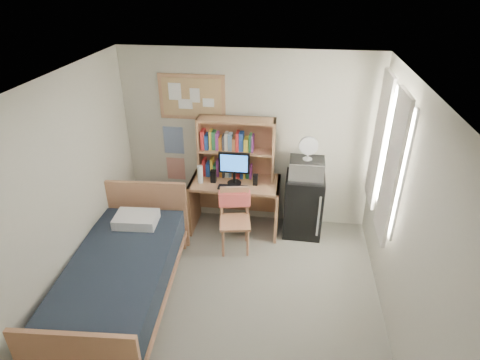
# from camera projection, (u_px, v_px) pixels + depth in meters

# --- Properties ---
(floor) EXTENTS (3.60, 4.20, 0.02)m
(floor) POSITION_uv_depth(u_px,v_px,m) (225.00, 317.00, 4.59)
(floor) COLOR gray
(floor) RESTS_ON ground
(ceiling) EXTENTS (3.60, 4.20, 0.02)m
(ceiling) POSITION_uv_depth(u_px,v_px,m) (219.00, 93.00, 3.35)
(ceiling) COLOR white
(ceiling) RESTS_ON wall_back
(wall_back) EXTENTS (3.60, 0.04, 2.60)m
(wall_back) POSITION_uv_depth(u_px,v_px,m) (247.00, 141.00, 5.80)
(wall_back) COLOR beige
(wall_back) RESTS_ON floor
(wall_left) EXTENTS (0.04, 4.20, 2.60)m
(wall_left) POSITION_uv_depth(u_px,v_px,m) (52.00, 209.00, 4.18)
(wall_left) COLOR beige
(wall_left) RESTS_ON floor
(wall_right) EXTENTS (0.04, 4.20, 2.60)m
(wall_right) POSITION_uv_depth(u_px,v_px,m) (411.00, 237.00, 3.75)
(wall_right) COLOR beige
(wall_right) RESTS_ON floor
(window_unit) EXTENTS (0.10, 1.40, 1.70)m
(window_unit) POSITION_uv_depth(u_px,v_px,m) (387.00, 154.00, 4.66)
(window_unit) COLOR white
(window_unit) RESTS_ON wall_right
(curtain_left) EXTENTS (0.04, 0.55, 1.70)m
(curtain_left) POSITION_uv_depth(u_px,v_px,m) (392.00, 169.00, 4.32)
(curtain_left) COLOR white
(curtain_left) RESTS_ON wall_right
(curtain_right) EXTENTS (0.04, 0.55, 1.70)m
(curtain_right) POSITION_uv_depth(u_px,v_px,m) (379.00, 141.00, 5.02)
(curtain_right) COLOR white
(curtain_right) RESTS_ON wall_right
(bulletin_board) EXTENTS (0.94, 0.03, 0.64)m
(bulletin_board) POSITION_uv_depth(u_px,v_px,m) (192.00, 97.00, 5.58)
(bulletin_board) COLOR tan
(bulletin_board) RESTS_ON wall_back
(poster_wave) EXTENTS (0.30, 0.01, 0.42)m
(poster_wave) POSITION_uv_depth(u_px,v_px,m) (174.00, 140.00, 5.94)
(poster_wave) COLOR #234A8E
(poster_wave) RESTS_ON wall_back
(poster_japan) EXTENTS (0.28, 0.01, 0.36)m
(poster_japan) POSITION_uv_depth(u_px,v_px,m) (176.00, 169.00, 6.16)
(poster_japan) COLOR #BE3D21
(poster_japan) RESTS_ON wall_back
(desk) EXTENTS (1.29, 0.65, 0.80)m
(desk) POSITION_uv_depth(u_px,v_px,m) (235.00, 205.00, 5.94)
(desk) COLOR tan
(desk) RESTS_ON floor
(desk_chair) EXTENTS (0.52, 0.52, 0.90)m
(desk_chair) POSITION_uv_depth(u_px,v_px,m) (235.00, 222.00, 5.47)
(desk_chair) COLOR tan
(desk_chair) RESTS_ON floor
(mini_fridge) EXTENTS (0.56, 0.56, 0.92)m
(mini_fridge) POSITION_uv_depth(u_px,v_px,m) (303.00, 205.00, 5.84)
(mini_fridge) COLOR black
(mini_fridge) RESTS_ON floor
(bed) EXTENTS (1.27, 2.31, 0.62)m
(bed) POSITION_uv_depth(u_px,v_px,m) (121.00, 282.00, 4.63)
(bed) COLOR black
(bed) RESTS_ON floor
(hutch) EXTENTS (1.09, 0.28, 0.89)m
(hutch) POSITION_uv_depth(u_px,v_px,m) (236.00, 149.00, 5.67)
(hutch) COLOR tan
(hutch) RESTS_ON desk
(monitor) EXTENTS (0.43, 0.03, 0.46)m
(monitor) POSITION_uv_depth(u_px,v_px,m) (234.00, 169.00, 5.59)
(monitor) COLOR black
(monitor) RESTS_ON desk
(keyboard) EXTENTS (0.41, 0.13, 0.02)m
(keyboard) POSITION_uv_depth(u_px,v_px,m) (233.00, 187.00, 5.57)
(keyboard) COLOR black
(keyboard) RESTS_ON desk
(speaker_left) EXTENTS (0.08, 0.08, 0.18)m
(speaker_left) POSITION_uv_depth(u_px,v_px,m) (213.00, 176.00, 5.69)
(speaker_left) COLOR black
(speaker_left) RESTS_ON desk
(speaker_right) EXTENTS (0.07, 0.07, 0.16)m
(speaker_right) POSITION_uv_depth(u_px,v_px,m) (255.00, 180.00, 5.62)
(speaker_right) COLOR black
(speaker_right) RESTS_ON desk
(water_bottle) EXTENTS (0.08, 0.08, 0.26)m
(water_bottle) POSITION_uv_depth(u_px,v_px,m) (200.00, 174.00, 5.66)
(water_bottle) COLOR white
(water_bottle) RESTS_ON desk
(hoodie) EXTENTS (0.45, 0.21, 0.21)m
(hoodie) POSITION_uv_depth(u_px,v_px,m) (234.00, 199.00, 5.53)
(hoodie) COLOR #F2625C
(hoodie) RESTS_ON desk_chair
(microwave) EXTENTS (0.48, 0.37, 0.28)m
(microwave) POSITION_uv_depth(u_px,v_px,m) (307.00, 168.00, 5.54)
(microwave) COLOR silver
(microwave) RESTS_ON mini_fridge
(desk_fan) EXTENTS (0.26, 0.26, 0.32)m
(desk_fan) POSITION_uv_depth(u_px,v_px,m) (308.00, 149.00, 5.40)
(desk_fan) COLOR white
(desk_fan) RESTS_ON microwave
(pillow) EXTENTS (0.55, 0.41, 0.13)m
(pillow) POSITION_uv_depth(u_px,v_px,m) (136.00, 219.00, 5.12)
(pillow) COLOR white
(pillow) RESTS_ON bed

